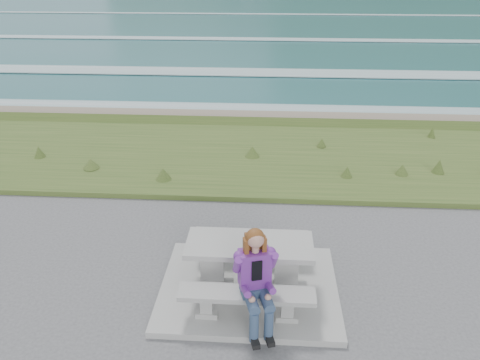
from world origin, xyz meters
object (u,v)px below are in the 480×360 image
(bench_landward, at_px, (247,298))
(bench_seaward, at_px, (251,240))
(picnic_table, at_px, (249,253))
(seated_woman, at_px, (257,295))

(bench_landward, xyz_separation_m, bench_seaward, (0.00, 1.40, 0.00))
(picnic_table, xyz_separation_m, seated_woman, (0.14, -0.83, -0.07))
(seated_woman, bearing_deg, bench_seaward, 79.53)
(bench_landward, height_order, bench_seaward, same)
(picnic_table, bearing_deg, bench_seaward, 90.00)
(bench_landward, xyz_separation_m, seated_woman, (0.14, -0.13, 0.17))
(bench_seaward, distance_m, seated_woman, 1.54)
(picnic_table, height_order, seated_woman, seated_woman)
(bench_landward, bearing_deg, seated_woman, -43.13)
(picnic_table, distance_m, bench_seaward, 0.74)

